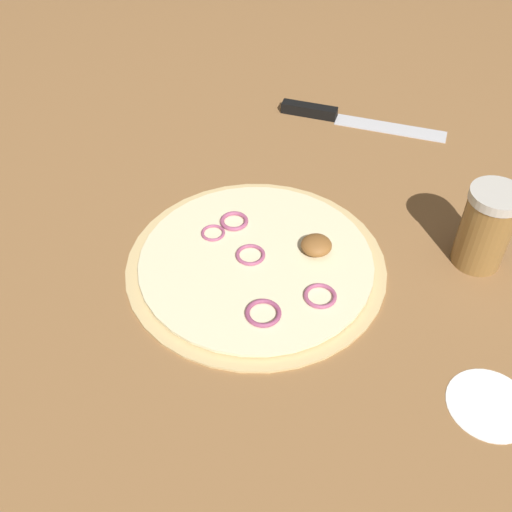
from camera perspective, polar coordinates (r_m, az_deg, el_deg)
name	(u,v)px	position (r m, az deg, el deg)	size (l,w,h in m)	color
ground_plane	(256,265)	(0.76, 0.00, -0.87)	(3.00, 3.00, 0.00)	olive
pizza	(258,262)	(0.76, 0.17, -0.58)	(0.33, 0.33, 0.03)	#D6B77A
knife	(334,116)	(1.04, 7.43, 13.13)	(0.27, 0.13, 0.02)	silver
spice_jar	(486,227)	(0.78, 21.07, 2.55)	(0.06, 0.06, 0.11)	olive
flour_patch	(488,408)	(0.67, 21.19, -13.32)	(0.09, 0.09, 0.00)	white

